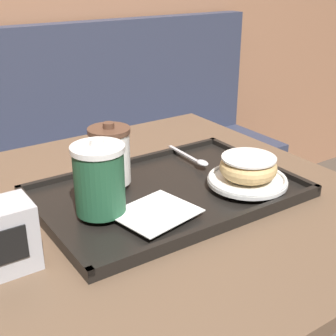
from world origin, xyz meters
name	(u,v)px	position (x,y,z in m)	size (l,w,h in m)	color
booth_bench	(100,197)	(0.27, 0.87, 0.32)	(1.67, 0.44, 1.00)	#33384C
cafe_table	(156,273)	(0.00, 0.00, 0.57)	(0.84, 0.88, 0.76)	brown
serving_tray	(168,193)	(0.03, -0.01, 0.77)	(0.53, 0.35, 0.02)	black
napkin_paper	(156,212)	(-0.06, -0.09, 0.78)	(0.16, 0.14, 0.00)	white
coffee_cup_front	(99,179)	(-0.14, -0.03, 0.85)	(0.10, 0.10, 0.14)	#235638
coffee_cup_rear	(110,155)	(-0.06, 0.07, 0.84)	(0.09, 0.09, 0.13)	white
plate_with_chocolate_donut	(247,180)	(0.17, -0.09, 0.79)	(0.17, 0.17, 0.01)	white
donut_chocolate_glazed	(248,167)	(0.17, -0.09, 0.82)	(0.12, 0.12, 0.04)	#DBB270
spoon	(196,160)	(0.15, 0.06, 0.79)	(0.02, 0.15, 0.01)	silver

